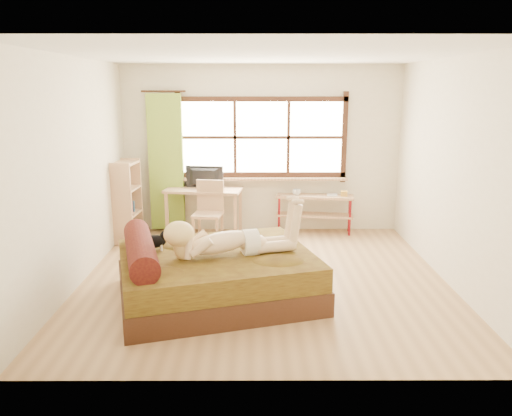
{
  "coord_description": "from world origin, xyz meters",
  "views": [
    {
      "loc": [
        -0.12,
        -5.89,
        2.34
      ],
      "look_at": [
        -0.1,
        0.2,
        0.86
      ],
      "focal_mm": 35.0,
      "sensor_mm": 36.0,
      "label": 1
    }
  ],
  "objects_px": {
    "kitten": "(154,240)",
    "pipe_shelf": "(315,205)",
    "bookshelf": "(127,201)",
    "bed": "(212,274)",
    "woman": "(229,227)",
    "chair": "(209,208)",
    "desk": "(204,195)"
  },
  "relations": [
    {
      "from": "kitten",
      "to": "pipe_shelf",
      "type": "relative_size",
      "value": 0.25
    },
    {
      "from": "kitten",
      "to": "bookshelf",
      "type": "distance_m",
      "value": 2.24
    },
    {
      "from": "bed",
      "to": "bookshelf",
      "type": "xyz_separation_m",
      "value": [
        -1.49,
        2.2,
        0.35
      ]
    },
    {
      "from": "woman",
      "to": "bookshelf",
      "type": "distance_m",
      "value": 2.81
    },
    {
      "from": "bookshelf",
      "to": "bed",
      "type": "bearing_deg",
      "value": -51.57
    },
    {
      "from": "woman",
      "to": "pipe_shelf",
      "type": "xyz_separation_m",
      "value": [
        1.28,
        2.7,
        -0.39
      ]
    },
    {
      "from": "woman",
      "to": "bookshelf",
      "type": "height_order",
      "value": "bookshelf"
    },
    {
      "from": "pipe_shelf",
      "to": "bookshelf",
      "type": "height_order",
      "value": "bookshelf"
    },
    {
      "from": "woman",
      "to": "pipe_shelf",
      "type": "distance_m",
      "value": 3.01
    },
    {
      "from": "kitten",
      "to": "chair",
      "type": "bearing_deg",
      "value": 61.85
    },
    {
      "from": "woman",
      "to": "desk",
      "type": "relative_size",
      "value": 1.16
    },
    {
      "from": "pipe_shelf",
      "to": "bookshelf",
      "type": "bearing_deg",
      "value": -162.58
    },
    {
      "from": "woman",
      "to": "pipe_shelf",
      "type": "relative_size",
      "value": 1.16
    },
    {
      "from": "woman",
      "to": "kitten",
      "type": "xyz_separation_m",
      "value": [
        -0.87,
        0.15,
        -0.19
      ]
    },
    {
      "from": "pipe_shelf",
      "to": "woman",
      "type": "bearing_deg",
      "value": -106.86
    },
    {
      "from": "chair",
      "to": "bed",
      "type": "bearing_deg",
      "value": -75.65
    },
    {
      "from": "desk",
      "to": "pipe_shelf",
      "type": "bearing_deg",
      "value": 12.12
    },
    {
      "from": "bed",
      "to": "kitten",
      "type": "distance_m",
      "value": 0.77
    },
    {
      "from": "kitten",
      "to": "pipe_shelf",
      "type": "bearing_deg",
      "value": 33.82
    },
    {
      "from": "desk",
      "to": "woman",
      "type": "bearing_deg",
      "value": -69.77
    },
    {
      "from": "pipe_shelf",
      "to": "desk",
      "type": "bearing_deg",
      "value": -167.83
    },
    {
      "from": "kitten",
      "to": "bed",
      "type": "bearing_deg",
      "value": -25.8
    },
    {
      "from": "chair",
      "to": "pipe_shelf",
      "type": "relative_size",
      "value": 0.74
    },
    {
      "from": "bed",
      "to": "kitten",
      "type": "height_order",
      "value": "bed"
    },
    {
      "from": "woman",
      "to": "chair",
      "type": "xyz_separation_m",
      "value": [
        -0.43,
        2.22,
        -0.32
      ]
    },
    {
      "from": "pipe_shelf",
      "to": "kitten",
      "type": "bearing_deg",
      "value": -121.64
    },
    {
      "from": "desk",
      "to": "kitten",
      "type": "bearing_deg",
      "value": -89.31
    },
    {
      "from": "bed",
      "to": "kitten",
      "type": "bearing_deg",
      "value": 154.2
    },
    {
      "from": "chair",
      "to": "bookshelf",
      "type": "relative_size",
      "value": 0.76
    },
    {
      "from": "bed",
      "to": "kitten",
      "type": "relative_size",
      "value": 7.88
    },
    {
      "from": "desk",
      "to": "pipe_shelf",
      "type": "relative_size",
      "value": 1.0
    },
    {
      "from": "kitten",
      "to": "pipe_shelf",
      "type": "distance_m",
      "value": 3.34
    }
  ]
}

